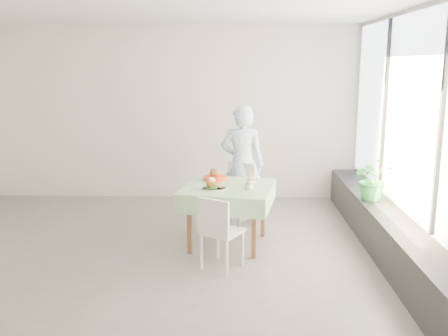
{
  "coord_description": "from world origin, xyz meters",
  "views": [
    {
      "loc": [
        1.04,
        -5.58,
        2.19
      ],
      "look_at": [
        0.9,
        0.31,
        0.95
      ],
      "focal_mm": 40.0,
      "sensor_mm": 36.0,
      "label": 1
    }
  ],
  "objects_px": {
    "diner": "(242,164)",
    "potted_plant": "(373,179)",
    "cafe_table": "(228,208)",
    "chair_near": "(221,246)",
    "chair_far": "(235,208)",
    "main_dish": "(213,185)",
    "juice_cup_orange": "(251,181)"
  },
  "relations": [
    {
      "from": "chair_far",
      "to": "potted_plant",
      "type": "xyz_separation_m",
      "value": [
        1.74,
        -0.38,
        0.51
      ]
    },
    {
      "from": "cafe_table",
      "to": "main_dish",
      "type": "height_order",
      "value": "main_dish"
    },
    {
      "from": "cafe_table",
      "to": "chair_near",
      "type": "distance_m",
      "value": 0.75
    },
    {
      "from": "diner",
      "to": "main_dish",
      "type": "relative_size",
      "value": 5.91
    },
    {
      "from": "cafe_table",
      "to": "juice_cup_orange",
      "type": "relative_size",
      "value": 5.06
    },
    {
      "from": "main_dish",
      "to": "potted_plant",
      "type": "bearing_deg",
      "value": 12.82
    },
    {
      "from": "cafe_table",
      "to": "potted_plant",
      "type": "relative_size",
      "value": 2.19
    },
    {
      "from": "chair_far",
      "to": "juice_cup_orange",
      "type": "relative_size",
      "value": 3.63
    },
    {
      "from": "chair_far",
      "to": "chair_near",
      "type": "height_order",
      "value": "chair_far"
    },
    {
      "from": "main_dish",
      "to": "potted_plant",
      "type": "height_order",
      "value": "potted_plant"
    },
    {
      "from": "main_dish",
      "to": "juice_cup_orange",
      "type": "xyz_separation_m",
      "value": [
        0.45,
        0.19,
        0.01
      ]
    },
    {
      "from": "cafe_table",
      "to": "potted_plant",
      "type": "height_order",
      "value": "potted_plant"
    },
    {
      "from": "cafe_table",
      "to": "chair_far",
      "type": "relative_size",
      "value": 1.39
    },
    {
      "from": "chair_near",
      "to": "potted_plant",
      "type": "height_order",
      "value": "potted_plant"
    },
    {
      "from": "cafe_table",
      "to": "diner",
      "type": "height_order",
      "value": "diner"
    },
    {
      "from": "chair_near",
      "to": "juice_cup_orange",
      "type": "height_order",
      "value": "juice_cup_orange"
    },
    {
      "from": "cafe_table",
      "to": "chair_near",
      "type": "bearing_deg",
      "value": -94.67
    },
    {
      "from": "cafe_table",
      "to": "diner",
      "type": "relative_size",
      "value": 0.73
    },
    {
      "from": "chair_near",
      "to": "main_dish",
      "type": "height_order",
      "value": "main_dish"
    },
    {
      "from": "diner",
      "to": "potted_plant",
      "type": "relative_size",
      "value": 2.99
    },
    {
      "from": "chair_far",
      "to": "potted_plant",
      "type": "bearing_deg",
      "value": -12.29
    },
    {
      "from": "chair_near",
      "to": "main_dish",
      "type": "distance_m",
      "value": 0.78
    },
    {
      "from": "diner",
      "to": "juice_cup_orange",
      "type": "distance_m",
      "value": 0.88
    },
    {
      "from": "cafe_table",
      "to": "chair_far",
      "type": "bearing_deg",
      "value": 82.75
    },
    {
      "from": "chair_near",
      "to": "diner",
      "type": "height_order",
      "value": "diner"
    },
    {
      "from": "chair_far",
      "to": "juice_cup_orange",
      "type": "height_order",
      "value": "juice_cup_orange"
    },
    {
      "from": "juice_cup_orange",
      "to": "potted_plant",
      "type": "bearing_deg",
      "value": 9.77
    },
    {
      "from": "chair_far",
      "to": "main_dish",
      "type": "bearing_deg",
      "value": -107.45
    },
    {
      "from": "cafe_table",
      "to": "chair_near",
      "type": "height_order",
      "value": "chair_near"
    },
    {
      "from": "cafe_table",
      "to": "potted_plant",
      "type": "xyz_separation_m",
      "value": [
        1.82,
        0.29,
        0.32
      ]
    },
    {
      "from": "diner",
      "to": "potted_plant",
      "type": "height_order",
      "value": "diner"
    },
    {
      "from": "diner",
      "to": "chair_far",
      "type": "bearing_deg",
      "value": 74.89
    }
  ]
}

